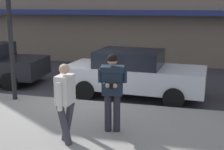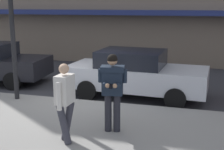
{
  "view_description": "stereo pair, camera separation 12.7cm",
  "coord_description": "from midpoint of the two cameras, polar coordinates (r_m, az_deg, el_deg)",
  "views": [
    {
      "loc": [
        3.46,
        -8.81,
        3.01
      ],
      "look_at": [
        1.78,
        -2.37,
        1.49
      ],
      "focal_mm": 50.0,
      "sensor_mm": 36.0,
      "label": 1
    },
    {
      "loc": [
        3.58,
        -8.78,
        3.01
      ],
      "look_at": [
        1.78,
        -2.37,
        1.49
      ],
      "focal_mm": 50.0,
      "sensor_mm": 36.0,
      "label": 2
    }
  ],
  "objects": [
    {
      "name": "ground_plane",
      "position": [
        9.94,
        -5.84,
        -4.82
      ],
      "size": [
        80.0,
        80.0,
        0.0
      ],
      "primitive_type": "plane",
      "color": "#333338"
    },
    {
      "name": "sidewalk",
      "position": [
        7.09,
        -6.75,
        -11.71
      ],
      "size": [
        32.0,
        5.3,
        0.14
      ],
      "primitive_type": "cube",
      "color": "gray",
      "rests_on": "ground"
    },
    {
      "name": "curb_paint_line",
      "position": [
        9.68,
        -0.18,
        -5.23
      ],
      "size": [
        28.0,
        0.12,
        0.01
      ],
      "primitive_type": "cube",
      "color": "silver",
      "rests_on": "ground"
    },
    {
      "name": "parked_sedan_mid",
      "position": [
        10.24,
        4.66,
        0.32
      ],
      "size": [
        4.6,
        2.13,
        1.54
      ],
      "color": "silver",
      "rests_on": "ground"
    },
    {
      "name": "man_texting_on_phone",
      "position": [
        6.96,
        0.6,
        -1.77
      ],
      "size": [
        0.64,
        0.62,
        1.81
      ],
      "color": "#23232B",
      "rests_on": "sidewalk"
    },
    {
      "name": "pedestrian_in_light_coat",
      "position": [
        6.52,
        -8.05,
        -4.24
      ],
      "size": [
        0.34,
        0.6,
        1.7
      ],
      "color": "#33333D",
      "rests_on": "sidewalk"
    }
  ]
}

